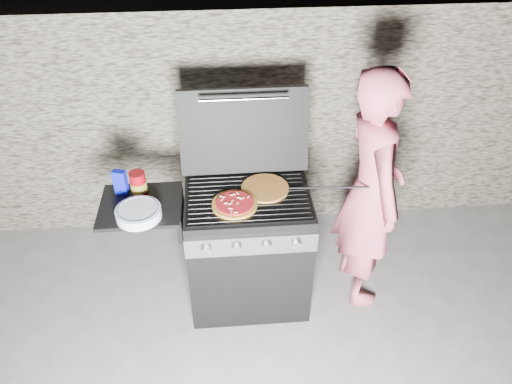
{
  "coord_description": "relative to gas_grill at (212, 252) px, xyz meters",
  "views": [
    {
      "loc": [
        -0.15,
        -2.46,
        2.83
      ],
      "look_at": [
        0.05,
        0.0,
        0.95
      ],
      "focal_mm": 35.0,
      "sensor_mm": 36.0,
      "label": 1
    }
  ],
  "objects": [
    {
      "name": "tongs",
      "position": [
        0.76,
        0.0,
        0.51
      ],
      "size": [
        0.49,
        0.16,
        0.1
      ],
      "primitive_type": "cylinder",
      "rotation": [
        0.0,
        1.4,
        -0.29
      ],
      "color": "black",
      "rests_on": "gas_grill"
    },
    {
      "name": "person",
      "position": [
        1.05,
        0.04,
        0.41
      ],
      "size": [
        0.46,
        0.66,
        1.74
      ],
      "primitive_type": "imported",
      "rotation": [
        0.0,
        0.0,
        1.64
      ],
      "color": "#BA4F61",
      "rests_on": "ground"
    },
    {
      "name": "pizza_topped",
      "position": [
        0.16,
        -0.08,
        0.47
      ],
      "size": [
        0.34,
        0.34,
        0.03
      ],
      "primitive_type": null,
      "rotation": [
        0.0,
        0.0,
        -0.25
      ],
      "color": "#B88B45",
      "rests_on": "gas_grill"
    },
    {
      "name": "pizza_plain",
      "position": [
        0.36,
        0.08,
        0.46
      ],
      "size": [
        0.35,
        0.35,
        0.02
      ],
      "primitive_type": "cylinder",
      "rotation": [
        0.0,
        0.0,
        0.16
      ],
      "color": "gold",
      "rests_on": "gas_grill"
    },
    {
      "name": "stone_wall",
      "position": [
        0.25,
        1.05,
        0.44
      ],
      "size": [
        8.0,
        0.35,
        1.8
      ],
      "primitive_type": "cube",
      "color": "gray",
      "rests_on": "ground"
    },
    {
      "name": "plate_stack",
      "position": [
        -0.41,
        -0.13,
        0.48
      ],
      "size": [
        0.28,
        0.28,
        0.06
      ],
      "primitive_type": "cylinder",
      "rotation": [
        0.0,
        0.0,
        -0.05
      ],
      "color": "silver",
      "rests_on": "gas_grill"
    },
    {
      "name": "ground",
      "position": [
        0.25,
        0.0,
        -0.46
      ],
      "size": [
        50.0,
        50.0,
        0.0
      ],
      "primitive_type": "plane",
      "color": "#5A5A59"
    },
    {
      "name": "sauce_jar",
      "position": [
        -0.43,
        0.11,
        0.52
      ],
      "size": [
        0.11,
        0.11,
        0.16
      ],
      "primitive_type": "cylinder",
      "rotation": [
        0.0,
        0.0,
        -0.15
      ],
      "color": "maroon",
      "rests_on": "gas_grill"
    },
    {
      "name": "gas_grill",
      "position": [
        0.0,
        0.0,
        0.0
      ],
      "size": [
        1.34,
        0.79,
        0.91
      ],
      "primitive_type": null,
      "color": "black",
      "rests_on": "ground"
    },
    {
      "name": "blue_carton",
      "position": [
        -0.54,
        0.12,
        0.53
      ],
      "size": [
        0.09,
        0.06,
        0.17
      ],
      "primitive_type": "cube",
      "rotation": [
        0.0,
        0.0,
        -0.25
      ],
      "color": "#0912AB",
      "rests_on": "gas_grill"
    }
  ]
}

